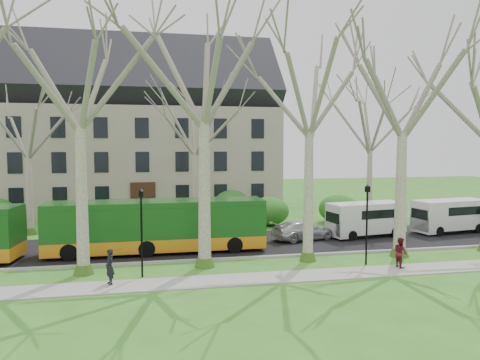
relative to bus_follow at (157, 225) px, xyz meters
name	(u,v)px	position (x,y,z in m)	size (l,w,h in m)	color
ground	(255,266)	(5.12, -4.10, -1.68)	(120.00, 120.00, 0.00)	#357120
sidewalk	(267,278)	(5.12, -6.60, -1.65)	(70.00, 2.00, 0.06)	gray
road	(236,244)	(5.12, 1.40, -1.65)	(80.00, 8.00, 0.06)	black
curb	(249,258)	(5.12, -2.60, -1.61)	(80.00, 0.25, 0.14)	#A5A39E
building	(142,129)	(-0.88, 19.90, 6.39)	(26.50, 12.20, 16.00)	gray
tree_row_verge	(254,136)	(5.12, -3.80, 5.32)	(49.00, 7.00, 14.00)	gray
tree_row_far	(205,152)	(3.78, 6.90, 4.32)	(33.00, 7.00, 12.00)	gray
lamp_row	(260,222)	(5.12, -5.10, 0.89)	(36.22, 0.22, 4.30)	black
hedges	(160,213)	(0.45, 9.90, -0.68)	(30.60, 8.60, 2.00)	#174F16
bus_follow	(157,225)	(0.00, 0.00, 0.00)	(12.94, 2.70, 3.24)	#154A16
sedan	(303,230)	(9.87, 1.69, -0.96)	(1.83, 4.51, 1.31)	silver
van_a	(366,220)	(14.60, 1.89, -0.42)	(5.49, 2.00, 2.40)	silver
van_b	(450,216)	(21.36, 2.05, -0.41)	(5.53, 2.01, 2.41)	silver
pedestrian_a	(110,267)	(-2.35, -6.21, -0.79)	(0.61, 0.40, 1.66)	black
pedestrian_b	(400,252)	(12.55, -6.16, -0.82)	(0.77, 0.60, 1.59)	#5A141D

